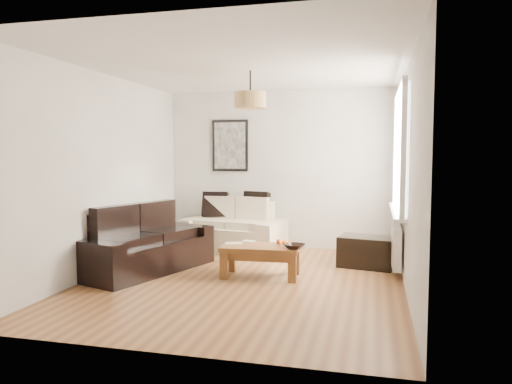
% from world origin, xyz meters
% --- Properties ---
extents(floor, '(4.50, 4.50, 0.00)m').
position_xyz_m(floor, '(0.00, 0.00, 0.00)').
color(floor, brown).
rests_on(floor, ground).
extents(ceiling, '(3.80, 4.50, 0.00)m').
position_xyz_m(ceiling, '(0.00, 0.00, 2.60)').
color(ceiling, white).
rests_on(ceiling, floor).
extents(wall_back, '(3.80, 0.04, 2.60)m').
position_xyz_m(wall_back, '(0.00, 2.25, 1.30)').
color(wall_back, silver).
rests_on(wall_back, floor).
extents(wall_front, '(3.80, 0.04, 2.60)m').
position_xyz_m(wall_front, '(0.00, -2.25, 1.30)').
color(wall_front, silver).
rests_on(wall_front, floor).
extents(wall_left, '(0.04, 4.50, 2.60)m').
position_xyz_m(wall_left, '(-1.90, 0.00, 1.30)').
color(wall_left, silver).
rests_on(wall_left, floor).
extents(wall_right, '(0.04, 4.50, 2.60)m').
position_xyz_m(wall_right, '(1.90, 0.00, 1.30)').
color(wall_right, silver).
rests_on(wall_right, floor).
extents(window_bay, '(0.14, 1.90, 1.60)m').
position_xyz_m(window_bay, '(1.86, 0.80, 1.60)').
color(window_bay, white).
rests_on(window_bay, wall_right).
extents(radiator, '(0.10, 0.90, 0.52)m').
position_xyz_m(radiator, '(1.82, 0.80, 0.38)').
color(radiator, white).
rests_on(radiator, wall_right).
extents(poster, '(0.62, 0.04, 0.87)m').
position_xyz_m(poster, '(-0.85, 2.22, 1.70)').
color(poster, black).
rests_on(poster, wall_back).
extents(pendant_shade, '(0.40, 0.40, 0.20)m').
position_xyz_m(pendant_shade, '(0.00, 0.30, 2.23)').
color(pendant_shade, tan).
rests_on(pendant_shade, ceiling).
extents(loveseat_cream, '(1.71, 1.10, 0.79)m').
position_xyz_m(loveseat_cream, '(-0.67, 1.78, 0.40)').
color(loveseat_cream, beige).
rests_on(loveseat_cream, floor).
extents(sofa_leather, '(1.45, 2.05, 0.81)m').
position_xyz_m(sofa_leather, '(-1.43, 0.18, 0.40)').
color(sofa_leather, black).
rests_on(sofa_leather, floor).
extents(coffee_table, '(1.00, 0.58, 0.40)m').
position_xyz_m(coffee_table, '(0.15, 0.24, 0.20)').
color(coffee_table, brown).
rests_on(coffee_table, floor).
extents(ottoman, '(0.82, 0.61, 0.42)m').
position_xyz_m(ottoman, '(1.45, 1.11, 0.21)').
color(ottoman, black).
rests_on(ottoman, floor).
extents(cushion_left, '(0.42, 0.15, 0.42)m').
position_xyz_m(cushion_left, '(-1.04, 1.97, 0.72)').
color(cushion_left, black).
rests_on(cushion_left, loveseat_cream).
extents(cushion_right, '(0.45, 0.24, 0.43)m').
position_xyz_m(cushion_right, '(-0.34, 1.97, 0.72)').
color(cushion_right, black).
rests_on(cushion_right, loveseat_cream).
extents(fruit_bowl, '(0.30, 0.30, 0.06)m').
position_xyz_m(fruit_bowl, '(0.60, 0.13, 0.43)').
color(fruit_bowl, black).
rests_on(fruit_bowl, coffee_table).
extents(orange_a, '(0.07, 0.07, 0.07)m').
position_xyz_m(orange_a, '(0.45, 0.30, 0.44)').
color(orange_a, '#FD5F15').
rests_on(orange_a, fruit_bowl).
extents(orange_b, '(0.07, 0.07, 0.06)m').
position_xyz_m(orange_b, '(0.50, 0.32, 0.44)').
color(orange_b, orange).
rests_on(orange_b, fruit_bowl).
extents(orange_c, '(0.07, 0.07, 0.07)m').
position_xyz_m(orange_c, '(0.37, 0.35, 0.44)').
color(orange_c, '#FF5F15').
rests_on(orange_c, fruit_bowl).
extents(papers, '(0.26, 0.22, 0.01)m').
position_xyz_m(papers, '(-0.22, 0.30, 0.40)').
color(papers, silver).
rests_on(papers, coffee_table).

